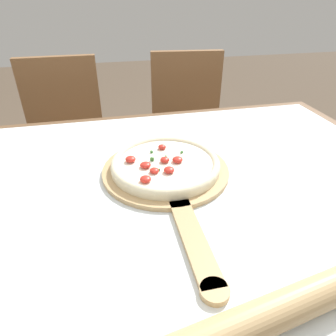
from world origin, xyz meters
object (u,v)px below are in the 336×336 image
at_px(pizza_peel, 168,176).
at_px(chair_left, 67,136).
at_px(pizza, 165,164).
at_px(rolling_pin, 257,320).
at_px(chair_right, 188,125).

relative_size(pizza_peel, chair_left, 0.64).
bearing_deg(chair_left, pizza, -67.44).
bearing_deg(pizza, pizza_peel, -88.73).
height_order(rolling_pin, chair_left, chair_left).
height_order(pizza, chair_right, chair_right).
height_order(pizza, rolling_pin, rolling_pin).
xyz_separation_m(pizza, rolling_pin, (0.04, -0.45, 0.00)).
bearing_deg(chair_left, chair_right, -0.48).
relative_size(pizza_peel, rolling_pin, 1.27).
bearing_deg(chair_right, pizza_peel, -102.74).
distance_m(pizza, chair_left, 0.93).
height_order(rolling_pin, chair_right, chair_right).
bearing_deg(pizza, chair_left, 112.99).
bearing_deg(rolling_pin, chair_right, 78.26).
bearing_deg(chair_right, pizza, -103.43).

